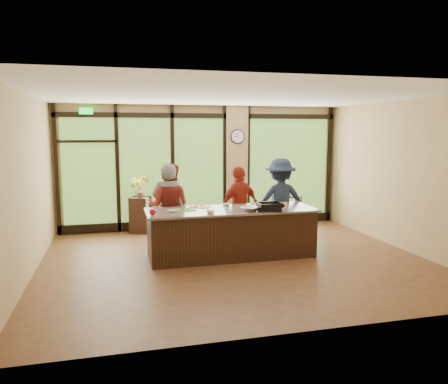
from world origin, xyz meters
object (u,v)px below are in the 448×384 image
island_base (231,234)px  flower_stand (140,215)px  cook_right (280,201)px  roasting_pan (270,209)px  cook_left (168,207)px  bar_cart (287,207)px

island_base → flower_stand: island_base is taller
cook_right → roasting_pan: 1.32m
cook_right → island_base: bearing=35.9°
cook_left → bar_cart: cook_left is taller
island_base → cook_right: 1.59m
island_base → cook_right: cook_right is taller
flower_stand → roasting_pan: bearing=-28.3°
island_base → cook_left: size_ratio=1.76×
island_base → cook_right: bearing=31.4°
cook_left → flower_stand: (-0.45, 1.76, -0.45)m
bar_cart → island_base: bearing=-115.0°
flower_stand → cook_left: bearing=-52.2°
island_base → flower_stand: size_ratio=3.64×
island_base → bar_cart: (1.91, 1.90, 0.11)m
cook_left → cook_right: 2.41m
island_base → roasting_pan: roasting_pan is taller
roasting_pan → bar_cart: 2.61m
cook_right → roasting_pan: size_ratio=4.10×
island_base → bar_cart: size_ratio=3.36×
cook_left → roasting_pan: bearing=150.8°
island_base → roasting_pan: (0.64, -0.35, 0.52)m
cook_right → bar_cart: (0.61, 1.11, -0.35)m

